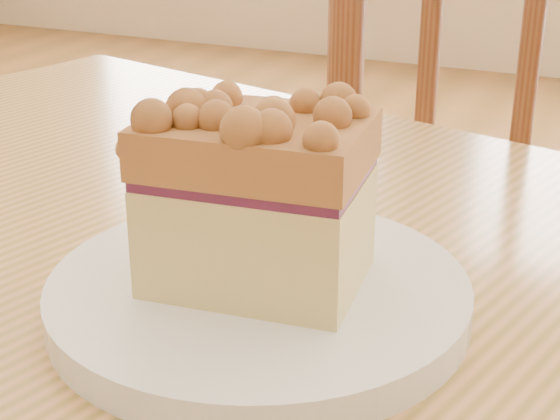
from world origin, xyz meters
name	(u,v)px	position (x,y,z in m)	size (l,w,h in m)	color
cafe_chair_main	(514,278)	(0.12, 0.85, 0.50)	(0.47, 0.47, 0.99)	brown
plate	(258,296)	(0.06, 0.25, 0.76)	(0.24, 0.24, 0.02)	white
cake_slice	(255,190)	(0.06, 0.24, 0.82)	(0.13, 0.10, 0.11)	#D0BC75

